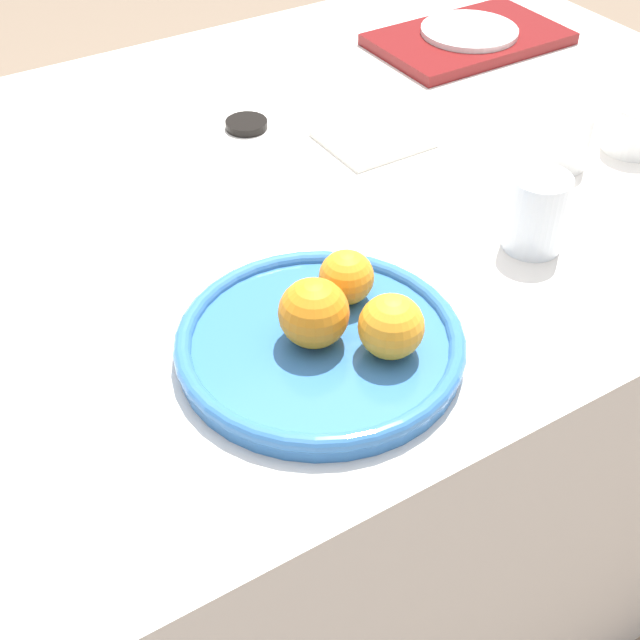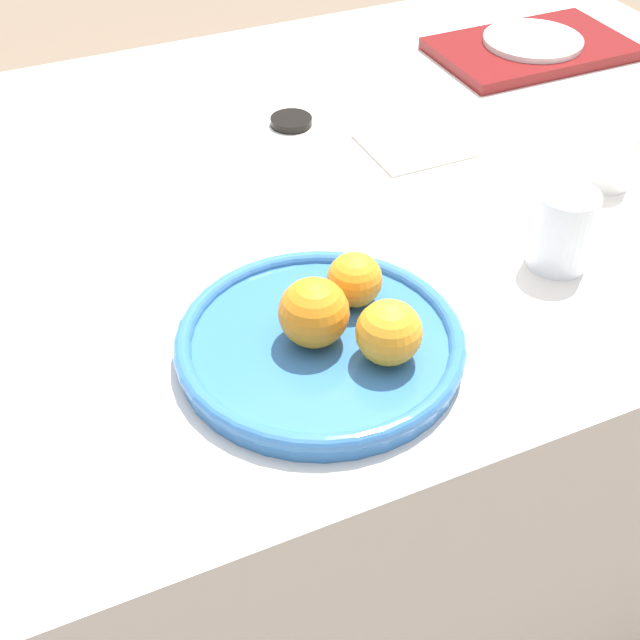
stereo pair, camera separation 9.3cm
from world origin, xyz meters
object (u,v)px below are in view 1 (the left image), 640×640
Objects in this scene: orange_1 at (391,326)px; side_plate at (469,31)px; fruit_platter at (320,344)px; cup_1 at (564,139)px; napkin at (373,139)px; orange_2 at (346,277)px; orange_0 at (314,313)px; water_glass at (537,213)px; serving_tray at (468,39)px; cup_2 at (636,127)px; soy_dish at (246,124)px.

orange_1 is 0.40× the size of side_plate.
cup_1 reaches higher than fruit_platter.
orange_1 reaches higher than cup_1.
orange_2 is at bearing -129.13° from napkin.
water_glass reaches higher than orange_0.
cup_1 is at bearing 36.77° from water_glass.
cup_2 is at bearing -94.84° from serving_tray.
fruit_platter is 0.94× the size of serving_tray.
soy_dish is at bearing 77.28° from orange_1.
napkin is (-0.31, 0.22, -0.03)m from cup_2.
side_plate is (0.00, -0.00, 0.02)m from serving_tray.
water_glass is at bearing -160.00° from cup_2.
serving_tray is 2.34× the size of napkin.
orange_2 is 0.57m from cup_2.
fruit_platter is at bearing -174.55° from water_glass.
cup_2 is at bearing 20.00° from water_glass.
orange_0 is at bearing -132.36° from napkin.
side_plate is (0.33, 0.52, -0.02)m from water_glass.
napkin is 0.19m from soy_dish.
side_plate is at bearing -26.57° from serving_tray.
cup_1 is 1.24× the size of soy_dish.
side_plate reaches higher than napkin.
water_glass is 0.57× the size of side_plate.
side_plate is 0.49m from soy_dish.
serving_tray is 0.02m from side_plate.
water_glass is 0.62m from serving_tray.
side_plate reaches higher than soy_dish.
water_glass is (0.33, 0.03, 0.03)m from fruit_platter.
side_plate is 2.16× the size of cup_1.
orange_2 is 0.79m from serving_tray.
cup_2 is at bearing 9.44° from orange_2.
fruit_platter reaches higher than serving_tray.
cup_1 is (-0.15, -0.39, 0.01)m from side_plate.
fruit_platter is 0.34m from water_glass.
soy_dish is at bearing -172.63° from side_plate.
fruit_platter is 3.72× the size of cup_2.
side_plate is at bearing 40.07° from fruit_platter.
napkin is at bearing 48.42° from fruit_platter.
orange_2 is 0.46m from cup_1.
orange_2 is at bearing -139.48° from side_plate.
fruit_platter is 3.94× the size of cup_1.
fruit_platter is at bearing -35.99° from orange_0.
fruit_platter is 4.90× the size of soy_dish.
orange_1 is 0.50m from cup_1.
orange_0 is 0.53m from cup_1.
side_plate is 1.20× the size of napkin.
cup_1 is (0.44, 0.12, -0.01)m from orange_2.
orange_0 reaches higher than soy_dish.
side_plate is at bearing 58.03° from water_glass.
fruit_platter is 2.19× the size of napkin.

